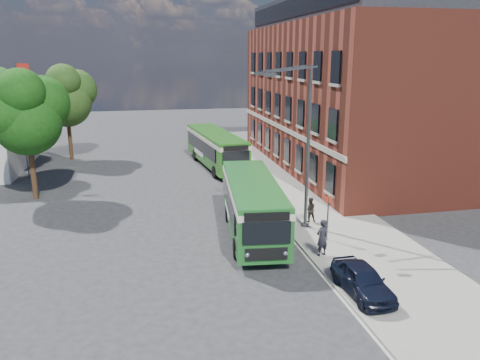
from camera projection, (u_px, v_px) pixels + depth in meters
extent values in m
plane|color=#2B2B2E|center=(209.00, 223.00, 27.30)|extent=(120.00, 120.00, 0.00)
cube|color=gray|center=(283.00, 181.00, 36.24)|extent=(6.00, 48.00, 0.15)
cube|color=beige|center=(245.00, 184.00, 35.65)|extent=(0.12, 48.00, 0.01)
cube|color=maroon|center=(350.00, 98.00, 39.90)|extent=(12.00, 26.00, 12.00)
cube|color=#B7AF9B|center=(281.00, 128.00, 39.31)|extent=(0.12, 26.00, 0.35)
cube|color=black|center=(355.00, 9.00, 38.07)|extent=(10.80, 24.80, 2.20)
cube|color=black|center=(291.00, 8.00, 36.98)|extent=(0.08, 24.00, 1.40)
cylinder|color=#3B3E40|center=(23.00, 122.00, 35.93)|extent=(0.10, 0.10, 9.00)
cube|color=#B31C14|center=(22.00, 68.00, 34.96)|extent=(0.90, 0.02, 0.60)
cylinder|color=#3B3E40|center=(305.00, 226.00, 26.41)|extent=(0.44, 0.44, 0.30)
cylinder|color=#3B3E40|center=(308.00, 150.00, 25.29)|extent=(0.18, 0.18, 9.00)
cube|color=#3B3E40|center=(292.00, 69.00, 23.37)|extent=(2.58, 0.46, 0.37)
cube|color=#3B3E40|center=(285.00, 69.00, 24.50)|extent=(2.58, 0.46, 0.37)
cube|color=#3B3E40|center=(270.00, 75.00, 22.73)|extent=(0.55, 0.22, 0.16)
cube|color=#3B3E40|center=(260.00, 73.00, 24.77)|extent=(0.55, 0.22, 0.16)
cylinder|color=#3B3E40|center=(328.00, 220.00, 24.13)|extent=(0.08, 0.08, 2.50)
cube|color=red|center=(329.00, 200.00, 23.84)|extent=(0.35, 0.04, 0.35)
cube|color=#206426|center=(252.00, 203.00, 25.27)|extent=(3.54, 10.05, 2.45)
cube|color=#206426|center=(252.00, 225.00, 25.59)|extent=(3.59, 10.10, 0.14)
cube|color=black|center=(228.00, 199.00, 25.40)|extent=(0.94, 8.00, 1.10)
cube|color=black|center=(275.00, 198.00, 25.65)|extent=(0.94, 8.00, 1.10)
cube|color=#EEE1C4|center=(253.00, 188.00, 25.05)|extent=(3.61, 10.12, 0.32)
cube|color=#206426|center=(253.00, 181.00, 24.96)|extent=(3.43, 9.94, 0.12)
cube|color=black|center=(267.00, 233.00, 20.46)|extent=(2.15, 0.31, 1.05)
cube|color=black|center=(267.00, 217.00, 20.26)|extent=(2.00, 0.29, 0.38)
cube|color=black|center=(266.00, 254.00, 20.71)|extent=(1.90, 0.28, 0.55)
sphere|color=silver|center=(247.00, 255.00, 20.65)|extent=(0.26, 0.26, 0.26)
sphere|color=silver|center=(285.00, 253.00, 20.81)|extent=(0.26, 0.26, 0.26)
cube|color=black|center=(243.00, 176.00, 29.97)|extent=(2.00, 0.29, 0.90)
cube|color=white|center=(227.00, 208.00, 26.26)|extent=(0.38, 3.19, 0.45)
cylinder|color=black|center=(236.00, 248.00, 22.48)|extent=(0.39, 1.02, 1.00)
cylinder|color=black|center=(284.00, 246.00, 22.71)|extent=(0.39, 1.02, 1.00)
cylinder|color=black|center=(228.00, 213.00, 27.52)|extent=(0.39, 1.02, 1.00)
cylinder|color=black|center=(267.00, 212.00, 27.75)|extent=(0.39, 1.02, 1.00)
cube|color=#246617|center=(216.00, 147.00, 40.82)|extent=(3.78, 11.69, 2.45)
cube|color=#246617|center=(216.00, 161.00, 41.15)|extent=(3.83, 11.74, 0.14)
cube|color=black|center=(201.00, 145.00, 40.67)|extent=(1.17, 9.63, 1.10)
cube|color=black|center=(229.00, 144.00, 41.46)|extent=(1.17, 9.63, 1.10)
cube|color=beige|center=(216.00, 137.00, 40.61)|extent=(3.85, 11.76, 0.32)
cube|color=#246617|center=(215.00, 133.00, 40.52)|extent=(3.67, 11.58, 0.12)
cube|color=black|center=(236.00, 158.00, 35.49)|extent=(2.15, 0.32, 1.05)
cube|color=black|center=(236.00, 148.00, 35.28)|extent=(2.00, 0.31, 0.38)
cube|color=black|center=(236.00, 171.00, 35.73)|extent=(1.90, 0.29, 0.55)
sphere|color=silver|center=(225.00, 171.00, 35.49)|extent=(0.26, 0.26, 0.26)
sphere|color=silver|center=(246.00, 170.00, 36.01)|extent=(0.26, 0.26, 0.26)
cube|color=black|center=(200.00, 134.00, 46.06)|extent=(2.00, 0.31, 0.90)
cube|color=white|center=(199.00, 152.00, 41.51)|extent=(0.40, 3.18, 0.45)
cylinder|color=black|center=(215.00, 172.00, 37.18)|extent=(0.39, 1.03, 1.00)
cylinder|color=black|center=(243.00, 170.00, 37.89)|extent=(0.39, 1.03, 1.00)
cylinder|color=black|center=(195.00, 155.00, 43.49)|extent=(0.39, 1.03, 1.00)
cylinder|color=black|center=(219.00, 154.00, 44.21)|extent=(0.39, 1.03, 1.00)
imported|color=black|center=(363.00, 280.00, 18.72)|extent=(1.56, 3.66, 1.24)
imported|color=black|center=(322.00, 238.00, 22.28)|extent=(0.78, 0.66, 1.83)
imported|color=black|center=(310.00, 210.00, 26.93)|extent=(0.75, 0.61, 1.45)
cylinder|color=#392214|center=(33.00, 172.00, 31.46)|extent=(0.36, 0.36, 3.74)
sphere|color=#14400E|center=(27.00, 122.00, 30.58)|extent=(4.42, 4.42, 4.42)
sphere|color=#14400E|center=(41.00, 104.00, 31.11)|extent=(3.74, 3.74, 3.74)
sphere|color=#14400E|center=(11.00, 113.00, 29.69)|extent=(3.40, 3.40, 3.40)
sphere|color=#14400E|center=(20.00, 93.00, 29.28)|extent=(3.06, 3.06, 3.06)
cylinder|color=#392214|center=(9.00, 155.00, 37.01)|extent=(0.36, 0.36, 3.72)
sphere|color=#214919|center=(4.00, 112.00, 36.14)|extent=(4.40, 4.40, 4.40)
sphere|color=#214919|center=(16.00, 97.00, 36.67)|extent=(3.72, 3.72, 3.72)
cylinder|color=#392214|center=(70.00, 139.00, 43.69)|extent=(0.36, 0.36, 3.76)
sphere|color=#244116|center=(67.00, 103.00, 42.81)|extent=(4.44, 4.44, 4.44)
sphere|color=#244116|center=(76.00, 90.00, 43.34)|extent=(3.76, 3.76, 3.76)
sphere|color=#244116|center=(56.00, 96.00, 41.92)|extent=(3.41, 3.41, 3.41)
sphere|color=#244116|center=(63.00, 81.00, 41.50)|extent=(3.07, 3.07, 3.07)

